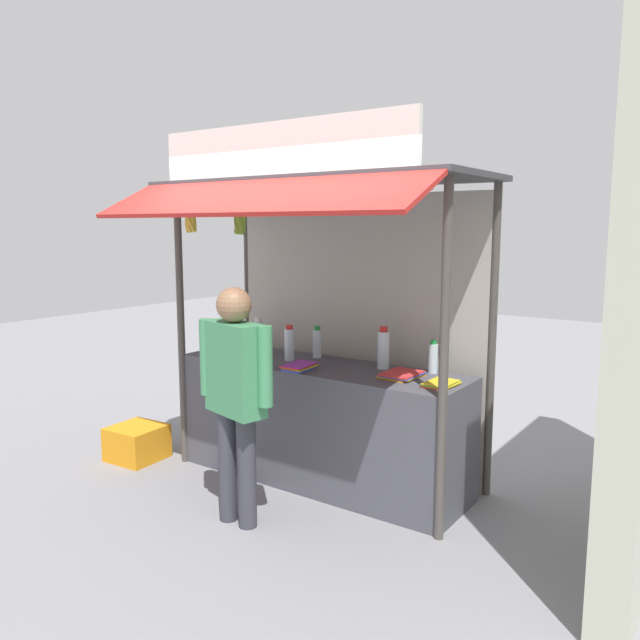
% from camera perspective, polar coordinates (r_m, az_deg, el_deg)
% --- Properties ---
extents(ground_plane, '(20.00, 20.00, 0.00)m').
position_cam_1_polar(ground_plane, '(5.13, 0.00, -14.20)').
color(ground_plane, gray).
extents(stall_counter, '(2.34, 0.67, 0.92)m').
position_cam_1_polar(stall_counter, '(4.97, 0.00, -9.29)').
color(stall_counter, '#4C4C56').
rests_on(stall_counter, ground).
extents(stall_structure, '(2.54, 1.56, 2.67)m').
position_cam_1_polar(stall_structure, '(4.86, 0.89, 4.27)').
color(stall_structure, '#4C4742').
rests_on(stall_structure, ground).
extents(water_bottle_right, '(0.07, 0.07, 0.26)m').
position_cam_1_polar(water_bottle_right, '(5.11, -0.26, -2.08)').
color(water_bottle_right, silver).
rests_on(water_bottle_right, stall_counter).
extents(water_bottle_mid_left, '(0.09, 0.09, 0.32)m').
position_cam_1_polar(water_bottle_mid_left, '(5.41, -7.29, -1.25)').
color(water_bottle_mid_left, silver).
rests_on(water_bottle_mid_left, stall_counter).
extents(water_bottle_rear_center, '(0.07, 0.07, 0.24)m').
position_cam_1_polar(water_bottle_rear_center, '(4.64, 10.18, -3.37)').
color(water_bottle_rear_center, silver).
rests_on(water_bottle_rear_center, stall_counter).
extents(water_bottle_front_right, '(0.08, 0.08, 0.29)m').
position_cam_1_polar(water_bottle_front_right, '(5.01, -2.78, -2.15)').
color(water_bottle_front_right, silver).
rests_on(water_bottle_front_right, stall_counter).
extents(water_bottle_back_left, '(0.09, 0.09, 0.31)m').
position_cam_1_polar(water_bottle_back_left, '(5.28, -5.61, -1.51)').
color(water_bottle_back_left, silver).
rests_on(water_bottle_back_left, stall_counter).
extents(water_bottle_left, '(0.09, 0.09, 0.32)m').
position_cam_1_polar(water_bottle_left, '(4.73, 5.75, -2.63)').
color(water_bottle_left, silver).
rests_on(water_bottle_left, stall_counter).
extents(magazine_stack_mid_right, '(0.26, 0.32, 0.04)m').
position_cam_1_polar(magazine_stack_mid_right, '(4.50, 7.41, -4.92)').
color(magazine_stack_mid_right, orange).
rests_on(magazine_stack_mid_right, stall_counter).
extents(magazine_stack_back_right, '(0.20, 0.27, 0.05)m').
position_cam_1_polar(magazine_stack_back_right, '(4.71, -1.89, -4.21)').
color(magazine_stack_back_right, blue).
rests_on(magazine_stack_back_right, stall_counter).
extents(magazine_stack_far_right, '(0.20, 0.27, 0.03)m').
position_cam_1_polar(magazine_stack_far_right, '(4.31, 10.86, -5.67)').
color(magazine_stack_far_right, red).
rests_on(magazine_stack_far_right, stall_counter).
extents(banana_bunch_leftmost, '(0.11, 0.11, 0.27)m').
position_cam_1_polar(banana_bunch_leftmost, '(4.65, -7.24, 8.62)').
color(banana_bunch_leftmost, '#332D23').
extents(banana_bunch_rightmost, '(0.11, 0.11, 0.26)m').
position_cam_1_polar(banana_bunch_rightmost, '(5.01, -11.60, 8.56)').
color(banana_bunch_rightmost, '#332D23').
extents(vendor_person, '(0.60, 0.30, 1.60)m').
position_cam_1_polar(vendor_person, '(4.17, -7.65, -5.76)').
color(vendor_person, '#383842').
rests_on(vendor_person, ground).
extents(plastic_crate, '(0.44, 0.44, 0.29)m').
position_cam_1_polar(plastic_crate, '(5.72, -16.21, -10.59)').
color(plastic_crate, orange).
rests_on(plastic_crate, ground).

